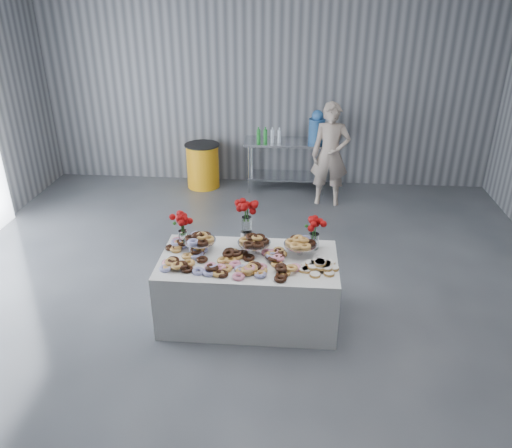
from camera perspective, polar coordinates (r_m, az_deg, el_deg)
The scene contains 16 objects.
ground at distance 5.60m, azimuth -1.99°, elevation -11.69°, with size 9.00×9.00×0.00m, color #3B3E43.
room_walls at distance 4.61m, azimuth -5.92°, elevation 16.11°, with size 8.04×9.04×4.02m.
display_table at distance 5.53m, azimuth -0.86°, elevation -7.39°, with size 1.90×1.00×0.75m, color silver.
prep_table at distance 8.94m, azimuth 3.56°, elevation 7.73°, with size 1.50×0.60×0.90m.
donut_mounds at distance 5.27m, azimuth -0.94°, elevation -3.88°, with size 1.80×0.80×0.09m, color #D5984E, non-canonical shape.
cake_stand_left at distance 5.47m, azimuth -6.49°, elevation -1.72°, with size 0.36×0.36×0.17m.
cake_stand_mid at distance 5.39m, azimuth -0.21°, elevation -1.97°, with size 0.36×0.36×0.17m.
cake_stand_right at distance 5.38m, azimuth 5.10°, elevation -2.17°, with size 0.36×0.36×0.17m.
danish_pile at distance 5.17m, azimuth 7.29°, elevation -4.64°, with size 0.48×0.48×0.11m, color white, non-canonical shape.
bouquet_left at distance 5.53m, azimuth -8.42°, elevation 0.28°, with size 0.26×0.26×0.42m.
bouquet_right at distance 5.45m, azimuth 6.75°, elevation -0.03°, with size 0.26×0.26×0.42m.
bouquet_center at distance 5.47m, azimuth -1.08°, elevation 1.26°, with size 0.26×0.26×0.57m.
water_jug at distance 8.80m, azimuth 6.97°, elevation 10.88°, with size 0.28×0.28×0.55m.
drink_bottles at distance 8.74m, azimuth 1.48°, elevation 10.18°, with size 0.54×0.08×0.27m, color #268C33, non-canonical shape.
person at distance 8.34m, azimuth 8.50°, elevation 7.83°, with size 0.62×0.41×1.71m, color #CC8C93.
trash_barrel at distance 9.17m, azimuth -6.09°, elevation 6.66°, with size 0.63×0.63×0.80m.
Camera 1 is at (0.57, -4.39, 3.42)m, focal length 35.00 mm.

